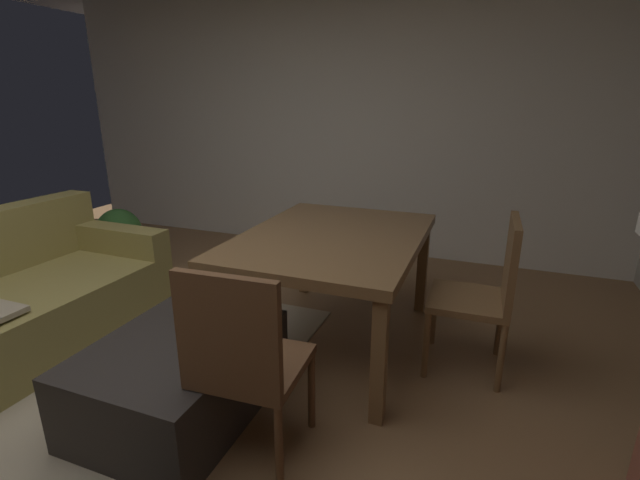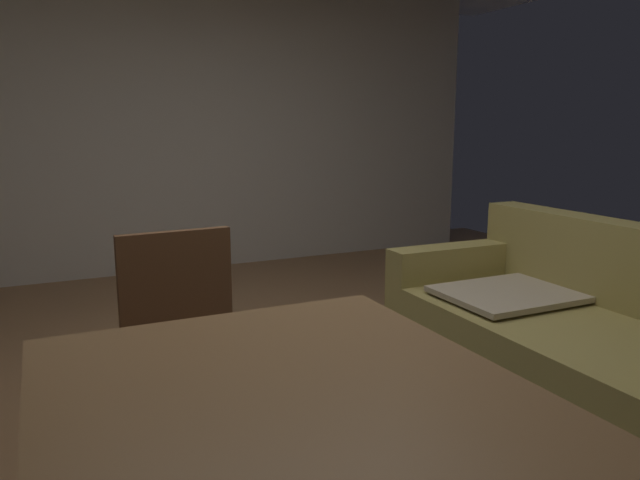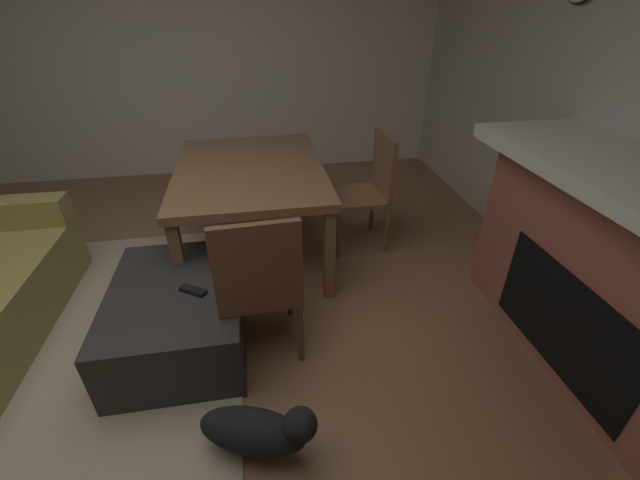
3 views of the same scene
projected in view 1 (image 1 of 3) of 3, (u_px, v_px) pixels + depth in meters
The scene contains 9 objects.
floor at pixel (108, 441), 2.12m from camera, with size 7.72×7.72×0.00m, color olive.
wall_right_window_side at pixel (335, 122), 4.59m from camera, with size 0.12×6.19×2.64m, color white.
area_rug at pixel (89, 381), 2.56m from camera, with size 2.60×2.00×0.01m, color tan.
ottoman_coffee_table at pixel (181, 376), 2.28m from camera, with size 0.98×0.74×0.40m, color #2D2826.
tv_remote at pixel (189, 349), 2.12m from camera, with size 0.05×0.16×0.02m, color black.
dining_table at pixel (332, 246), 2.82m from camera, with size 1.46×1.08×0.74m.
dining_chair_west at pixel (243, 357), 1.86m from camera, with size 0.46×0.46×0.93m.
dining_chair_south at pixel (487, 287), 2.54m from camera, with size 0.45×0.45×0.93m.
potted_plant at pixel (119, 235), 4.20m from camera, with size 0.41×0.41×0.57m.
Camera 1 is at (-1.26, -1.56, 1.55)m, focal length 25.18 mm.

